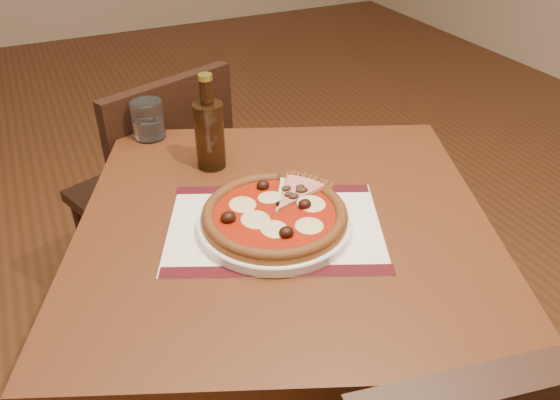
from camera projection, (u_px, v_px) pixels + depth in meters
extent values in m
cube|color=brown|center=(262.00, 225.00, 2.34)|extent=(5.00, 6.00, 0.02)
cube|color=#572A14|center=(284.00, 226.00, 1.09)|extent=(1.05, 1.05, 0.04)
cylinder|color=#572A14|center=(157.00, 261.00, 1.57)|extent=(0.05, 0.05, 0.71)
cylinder|color=#572A14|center=(397.00, 255.00, 1.60)|extent=(0.05, 0.05, 0.71)
cube|color=black|center=(149.00, 196.00, 1.76)|extent=(0.51, 0.51, 0.04)
cylinder|color=black|center=(168.00, 208.00, 2.08)|extent=(0.03, 0.03, 0.39)
cylinder|color=black|center=(86.00, 248.00, 1.88)|extent=(0.03, 0.03, 0.39)
cylinder|color=black|center=(227.00, 247.00, 1.88)|extent=(0.03, 0.03, 0.39)
cylinder|color=black|center=(143.00, 297.00, 1.68)|extent=(0.03, 0.03, 0.39)
cube|color=black|center=(175.00, 152.00, 1.53)|extent=(0.39, 0.18, 0.42)
cube|color=white|center=(275.00, 227.00, 1.05)|extent=(0.49, 0.43, 0.00)
cylinder|color=white|center=(275.00, 222.00, 1.04)|extent=(0.30, 0.30, 0.02)
cylinder|color=#A46127|center=(275.00, 216.00, 1.03)|extent=(0.28, 0.28, 0.01)
torus|color=brown|center=(275.00, 213.00, 1.03)|extent=(0.28, 0.28, 0.02)
cylinder|color=#951B07|center=(275.00, 213.00, 1.03)|extent=(0.23, 0.23, 0.00)
ellipsoid|color=beige|center=(270.00, 197.00, 1.07)|extent=(0.05, 0.04, 0.01)
ellipsoid|color=beige|center=(237.00, 202.00, 1.05)|extent=(0.05, 0.04, 0.01)
ellipsoid|color=beige|center=(252.00, 220.00, 1.01)|extent=(0.05, 0.04, 0.01)
ellipsoid|color=beige|center=(274.00, 237.00, 0.96)|extent=(0.05, 0.04, 0.01)
ellipsoid|color=beige|center=(297.00, 220.00, 1.01)|extent=(0.05, 0.04, 0.01)
ellipsoid|color=beige|center=(313.00, 202.00, 1.05)|extent=(0.05, 0.04, 0.01)
ellipsoid|color=black|center=(267.00, 189.00, 1.07)|extent=(0.03, 0.02, 0.02)
ellipsoid|color=black|center=(227.00, 213.00, 1.00)|extent=(0.03, 0.02, 0.02)
ellipsoid|color=black|center=(284.00, 224.00, 0.97)|extent=(0.03, 0.02, 0.02)
ellipsoid|color=black|center=(319.00, 198.00, 1.04)|extent=(0.03, 0.02, 0.02)
ellipsoid|color=#392214|center=(295.00, 196.00, 1.07)|extent=(0.02, 0.01, 0.01)
ellipsoid|color=#392214|center=(304.00, 187.00, 1.10)|extent=(0.02, 0.01, 0.01)
ellipsoid|color=#392214|center=(291.00, 195.00, 1.07)|extent=(0.02, 0.01, 0.01)
ellipsoid|color=#392214|center=(297.00, 184.00, 1.10)|extent=(0.02, 0.01, 0.01)
ellipsoid|color=#392214|center=(287.00, 194.00, 1.08)|extent=(0.02, 0.01, 0.01)
ellipsoid|color=#392214|center=(290.00, 183.00, 1.11)|extent=(0.02, 0.01, 0.01)
cylinder|color=white|center=(148.00, 120.00, 1.34)|extent=(0.09, 0.09, 0.09)
cylinder|color=#331D0C|center=(210.00, 136.00, 1.20)|extent=(0.07, 0.07, 0.15)
cylinder|color=#331D0C|center=(206.00, 94.00, 1.15)|extent=(0.03, 0.03, 0.07)
cylinder|color=#A09E35|center=(205.00, 77.00, 1.13)|extent=(0.03, 0.03, 0.01)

